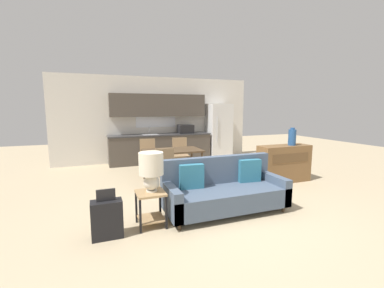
% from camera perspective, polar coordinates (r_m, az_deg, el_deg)
% --- Properties ---
extents(ground_plane, '(20.00, 20.00, 0.00)m').
position_cam_1_polar(ground_plane, '(4.43, 6.99, -14.87)').
color(ground_plane, tan).
extents(wall_back, '(6.40, 0.07, 2.70)m').
position_cam_1_polar(wall_back, '(8.46, -7.65, 5.47)').
color(wall_back, silver).
rests_on(wall_back, ground_plane).
extents(kitchen_counter, '(3.21, 0.65, 2.15)m').
position_cam_1_polar(kitchen_counter, '(8.21, -6.99, 1.84)').
color(kitchen_counter, '#4C443D').
rests_on(kitchen_counter, ground_plane).
extents(refrigerator, '(0.76, 0.70, 1.85)m').
position_cam_1_polar(refrigerator, '(8.82, 5.94, 2.82)').
color(refrigerator, white).
rests_on(refrigerator, ground_plane).
extents(dining_table, '(1.36, 0.81, 0.74)m').
position_cam_1_polar(dining_table, '(6.10, -4.39, -1.94)').
color(dining_table, brown).
rests_on(dining_table, ground_plane).
extents(couch, '(2.02, 0.80, 0.89)m').
position_cam_1_polar(couch, '(4.40, 6.99, -10.29)').
color(couch, '#3D2D1E').
rests_on(couch, ground_plane).
extents(side_table, '(0.41, 0.41, 0.51)m').
position_cam_1_polar(side_table, '(3.88, -9.17, -12.88)').
color(side_table, tan).
rests_on(side_table, ground_plane).
extents(table_lamp, '(0.35, 0.35, 0.58)m').
position_cam_1_polar(table_lamp, '(3.75, -9.06, -5.31)').
color(table_lamp, silver).
rests_on(table_lamp, side_table).
extents(credenza, '(1.26, 0.44, 0.86)m').
position_cam_1_polar(credenza, '(6.40, 19.73, -4.09)').
color(credenza, brown).
rests_on(credenza, ground_plane).
extents(vase, '(0.17, 0.17, 0.41)m').
position_cam_1_polar(vase, '(6.39, 21.36, 1.44)').
color(vase, '#234C84').
rests_on(vase, credenza).
extents(dining_chair_far_right, '(0.47, 0.47, 0.92)m').
position_cam_1_polar(dining_chair_far_right, '(6.96, -2.58, -1.98)').
color(dining_chair_far_right, '#997A56').
rests_on(dining_chair_far_right, ground_plane).
extents(dining_chair_near_left, '(0.48, 0.48, 0.92)m').
position_cam_1_polar(dining_chair_near_left, '(5.34, -6.55, -5.11)').
color(dining_chair_near_left, '#997A56').
rests_on(dining_chair_near_left, ground_plane).
extents(dining_chair_far_left, '(0.46, 0.46, 0.92)m').
position_cam_1_polar(dining_chair_far_left, '(6.78, -9.73, -2.35)').
color(dining_chair_far_left, '#997A56').
rests_on(dining_chair_far_left, ground_plane).
extents(suitcase, '(0.40, 0.22, 0.67)m').
position_cam_1_polar(suitcase, '(3.72, -18.37, -15.49)').
color(suitcase, black).
rests_on(suitcase, ground_plane).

